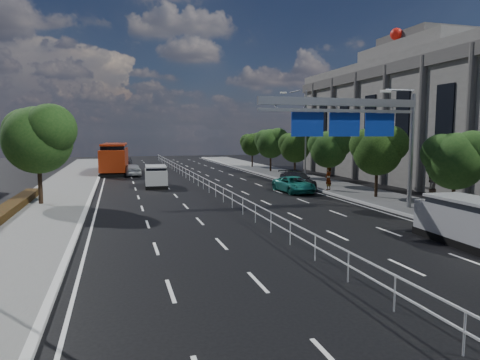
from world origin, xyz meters
name	(u,v)px	position (x,y,z in m)	size (l,w,h in m)	color
ground	(336,274)	(0.00, 0.00, 0.00)	(160.00, 160.00, 0.00)	black
kerb_near	(50,301)	(-9.00, 0.00, 0.07)	(0.25, 140.00, 0.15)	silver
median_fence	(205,184)	(0.00, 22.50, 0.53)	(0.05, 85.00, 1.02)	silver
overhead_gantry	(357,119)	(6.74, 10.05, 5.61)	(10.24, 0.38, 7.45)	gray
streetlight_far	(303,129)	(10.50, 26.00, 5.21)	(2.78, 2.40, 9.00)	gray
civic_hall	(446,118)	(23.72, 22.00, 6.27)	(14.40, 36.00, 14.35)	slate
near_tree_back	(39,136)	(-11.94, 17.97, 4.61)	(4.84, 4.51, 6.69)	black
far_tree_c	(456,158)	(11.24, 6.98, 3.43)	(3.52, 3.28, 4.94)	black
far_tree_d	(378,148)	(11.25, 14.48, 3.69)	(3.85, 3.59, 5.34)	black
far_tree_e	(329,147)	(11.25, 21.98, 3.56)	(3.63, 3.38, 5.13)	black
far_tree_f	(296,146)	(11.24, 29.48, 3.49)	(3.52, 3.28, 5.02)	black
far_tree_g	(271,142)	(11.25, 36.98, 3.75)	(3.96, 3.69, 5.45)	black
far_tree_h	(253,143)	(11.24, 44.48, 3.42)	(3.41, 3.18, 4.91)	black
white_minivan	(156,176)	(-3.75, 26.06, 0.94)	(2.13, 4.51, 1.92)	black
red_bus	(115,158)	(-7.31, 41.27, 1.86)	(3.50, 12.11, 3.58)	black
near_car_silver	(132,170)	(-5.48, 36.88, 0.73)	(1.71, 4.26, 1.45)	#A4A8AC
near_car_dark	(125,163)	(-5.99, 48.83, 0.74)	(1.58, 4.52, 1.49)	black
silver_minivan	(469,222)	(7.46, 2.00, 0.99)	(2.24, 4.91, 2.01)	black
parked_car_teal	(294,185)	(6.71, 19.24, 0.64)	(2.13, 4.61, 1.28)	#197266
parked_car_dark	(297,180)	(7.95, 21.50, 0.74)	(2.08, 5.12, 1.48)	black
pedestrian_a	(328,179)	(9.60, 18.85, 1.07)	(0.68, 0.44, 1.86)	gray
pedestrian_b	(430,189)	(13.05, 11.05, 1.08)	(0.92, 0.71, 1.89)	gray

